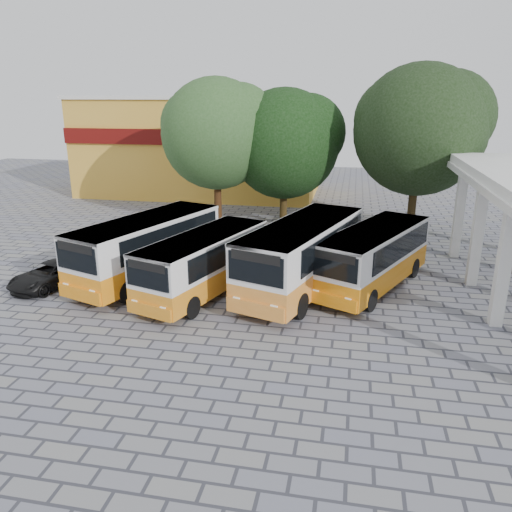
% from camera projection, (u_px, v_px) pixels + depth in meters
% --- Properties ---
extents(ground, '(90.00, 90.00, 0.00)m').
position_uv_depth(ground, '(283.00, 328.00, 18.69)').
color(ground, slate).
rests_on(ground, ground).
extents(shophouse_block, '(20.40, 10.40, 8.30)m').
position_uv_depth(shophouse_block, '(202.00, 145.00, 43.70)').
color(shophouse_block, gold).
rests_on(shophouse_block, ground).
extents(bus_far_left, '(4.99, 8.70, 2.94)m').
position_uv_depth(bus_far_left, '(147.00, 245.00, 23.09)').
color(bus_far_left, orange).
rests_on(bus_far_left, ground).
extents(bus_centre_left, '(4.34, 7.78, 2.64)m').
position_uv_depth(bus_centre_left, '(204.00, 261.00, 21.46)').
color(bus_centre_left, orange).
rests_on(bus_centre_left, ground).
extents(bus_centre_right, '(5.07, 9.06, 3.07)m').
position_uv_depth(bus_centre_right, '(303.00, 252.00, 21.75)').
color(bus_centre_right, orange).
rests_on(bus_centre_right, ground).
extents(bus_far_right, '(5.33, 8.15, 2.73)m').
position_uv_depth(bus_far_right, '(374.00, 254.00, 22.10)').
color(bus_far_right, orange).
rests_on(bus_far_right, ground).
extents(tree_left, '(7.39, 7.03, 9.49)m').
position_uv_depth(tree_left, '(218.00, 130.00, 31.66)').
color(tree_left, '#462712').
rests_on(tree_left, ground).
extents(tree_middle, '(7.39, 7.04, 8.84)m').
position_uv_depth(tree_middle, '(286.00, 140.00, 32.04)').
color(tree_middle, '#3F2D13').
rests_on(tree_middle, ground).
extents(tree_right, '(8.04, 7.66, 10.19)m').
position_uv_depth(tree_right, '(421.00, 126.00, 29.17)').
color(tree_right, '#392B15').
rests_on(tree_right, ground).
extents(parked_car, '(2.87, 4.33, 1.11)m').
position_uv_depth(parked_car, '(51.00, 274.00, 22.65)').
color(parked_car, black).
rests_on(parked_car, ground).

